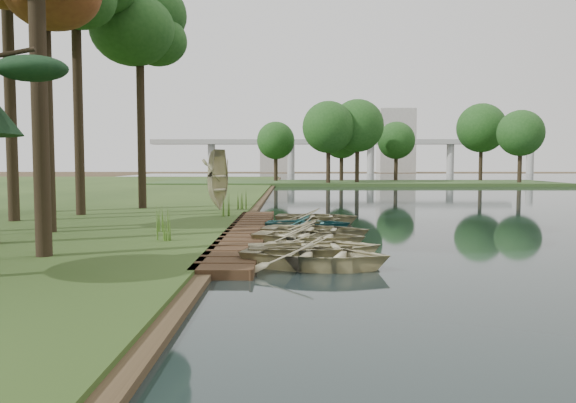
{
  "coord_description": "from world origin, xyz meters",
  "views": [
    {
      "loc": [
        0.12,
        -21.25,
        2.88
      ],
      "look_at": [
        -0.02,
        1.57,
        1.28
      ],
      "focal_mm": 35.0,
      "sensor_mm": 36.0,
      "label": 1
    }
  ],
  "objects_px": {
    "rowboat_2": "(325,243)",
    "rowboat_0": "(315,253)",
    "rowboat_1": "(315,246)",
    "stored_rowboat": "(219,204)",
    "boardwalk": "(246,234)"
  },
  "relations": [
    {
      "from": "rowboat_0",
      "to": "rowboat_2",
      "type": "relative_size",
      "value": 1.3
    },
    {
      "from": "rowboat_0",
      "to": "rowboat_2",
      "type": "height_order",
      "value": "rowboat_0"
    },
    {
      "from": "rowboat_0",
      "to": "rowboat_1",
      "type": "xyz_separation_m",
      "value": [
        0.06,
        1.3,
        -0.01
      ]
    },
    {
      "from": "boardwalk",
      "to": "rowboat_0",
      "type": "relative_size",
      "value": 4.0
    },
    {
      "from": "rowboat_1",
      "to": "rowboat_0",
      "type": "bearing_deg",
      "value": 171.84
    },
    {
      "from": "rowboat_0",
      "to": "rowboat_2",
      "type": "xyz_separation_m",
      "value": [
        0.42,
        2.45,
        -0.1
      ]
    },
    {
      "from": "boardwalk",
      "to": "rowboat_1",
      "type": "bearing_deg",
      "value": -64.61
    },
    {
      "from": "rowboat_2",
      "to": "rowboat_0",
      "type": "bearing_deg",
      "value": 175.79
    },
    {
      "from": "boardwalk",
      "to": "rowboat_0",
      "type": "xyz_separation_m",
      "value": [
        2.36,
        -6.39,
        0.31
      ]
    },
    {
      "from": "rowboat_1",
      "to": "rowboat_2",
      "type": "distance_m",
      "value": 1.21
    },
    {
      "from": "stored_rowboat",
      "to": "rowboat_1",
      "type": "bearing_deg",
      "value": -133.53
    },
    {
      "from": "stored_rowboat",
      "to": "boardwalk",
      "type": "bearing_deg",
      "value": -137.92
    },
    {
      "from": "boardwalk",
      "to": "rowboat_0",
      "type": "bearing_deg",
      "value": -69.75
    },
    {
      "from": "rowboat_0",
      "to": "stored_rowboat",
      "type": "height_order",
      "value": "stored_rowboat"
    },
    {
      "from": "rowboat_1",
      "to": "rowboat_2",
      "type": "relative_size",
      "value": 1.27
    }
  ]
}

